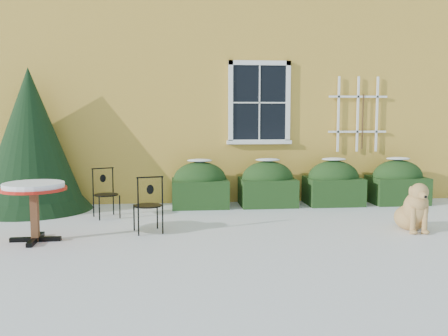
{
  "coord_description": "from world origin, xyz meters",
  "views": [
    {
      "loc": [
        -0.8,
        -6.79,
        1.73
      ],
      "look_at": [
        0.0,
        1.0,
        0.9
      ],
      "focal_mm": 40.0,
      "sensor_mm": 36.0,
      "label": 1
    }
  ],
  "objects": [
    {
      "name": "patio_chair_near",
      "position": [
        -1.17,
        0.52,
        0.43
      ],
      "size": [
        0.46,
        0.46,
        0.86
      ],
      "rotation": [
        0.0,
        0.0,
        3.39
      ],
      "color": "black",
      "rests_on": "ground"
    },
    {
      "name": "dog",
      "position": [
        2.79,
        0.23,
        0.31
      ],
      "size": [
        0.53,
        0.84,
        0.76
      ],
      "rotation": [
        0.0,
        0.0,
        -0.07
      ],
      "color": "tan",
      "rests_on": "ground"
    },
    {
      "name": "patio_chair_far",
      "position": [
        -1.95,
        1.74,
        0.42
      ],
      "size": [
        0.49,
        0.49,
        0.84
      ],
      "rotation": [
        0.0,
        0.0,
        0.42
      ],
      "color": "black",
      "rests_on": "ground"
    },
    {
      "name": "bistro_table",
      "position": [
        -2.7,
        0.16,
        0.68
      ],
      "size": [
        0.88,
        0.88,
        0.82
      ],
      "rotation": [
        0.0,
        0.0,
        -0.06
      ],
      "color": "black",
      "rests_on": "ground"
    },
    {
      "name": "evergreen_shrub",
      "position": [
        -3.37,
        2.55,
        1.04
      ],
      "size": [
        2.14,
        2.14,
        2.59
      ],
      "rotation": [
        0.0,
        0.0,
        -0.14
      ],
      "color": "black",
      "rests_on": "ground"
    },
    {
      "name": "hedge_row",
      "position": [
        1.65,
        2.55,
        0.4
      ],
      "size": [
        4.95,
        0.8,
        0.91
      ],
      "color": "black",
      "rests_on": "ground"
    },
    {
      "name": "house",
      "position": [
        0.0,
        7.0,
        3.22
      ],
      "size": [
        12.4,
        8.4,
        6.4
      ],
      "color": "#EFB945",
      "rests_on": "ground"
    },
    {
      "name": "ground",
      "position": [
        0.0,
        0.0,
        0.0
      ],
      "size": [
        80.0,
        80.0,
        0.0
      ],
      "primitive_type": "plane",
      "color": "white",
      "rests_on": "ground"
    }
  ]
}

